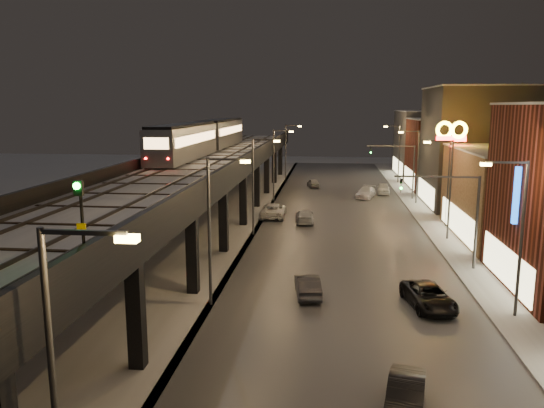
{
  "coord_description": "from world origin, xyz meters",
  "views": [
    {
      "loc": [
        6.31,
        -16.92,
        11.92
      ],
      "look_at": [
        2.25,
        20.19,
        5.0
      ],
      "focal_mm": 35.0,
      "sensor_mm": 36.0,
      "label": 1
    }
  ],
  "objects": [
    {
      "name": "car_onc_white",
      "position": [
        11.1,
        52.55,
        0.7
      ],
      "size": [
        3.22,
        5.18,
        1.4
      ],
      "primitive_type": "imported",
      "rotation": [
        0.0,
        0.0,
        -0.28
      ],
      "color": "white",
      "rests_on": "ground"
    },
    {
      "name": "sign_carwash",
      "position": [
        18.5,
        16.9,
        5.81
      ],
      "size": [
        1.59,
        0.35,
        8.25
      ],
      "color": "#38383A",
      "rests_on": "ground"
    },
    {
      "name": "car_near_white",
      "position": [
        5.07,
        15.2,
        0.67
      ],
      "size": [
        1.98,
        4.23,
        1.34
      ],
      "primitive_type": "imported",
      "rotation": [
        0.0,
        0.0,
        3.28
      ],
      "color": "black",
      "rests_on": "ground"
    },
    {
      "name": "under_viaduct_pavement",
      "position": [
        -6.0,
        35.0,
        0.03
      ],
      "size": [
        11.0,
        120.0,
        0.06
      ],
      "primitive_type": "cube",
      "color": "#9FA1A8",
      "rests_on": "ground"
    },
    {
      "name": "car_mid_silver",
      "position": [
        0.32,
        38.95,
        0.76
      ],
      "size": [
        2.68,
        5.55,
        1.52
      ],
      "primitive_type": "imported",
      "rotation": [
        0.0,
        0.0,
        3.17
      ],
      "color": "white",
      "rests_on": "ground"
    },
    {
      "name": "car_far_white",
      "position": [
        3.93,
        61.08,
        0.62
      ],
      "size": [
        2.2,
        3.89,
        1.25
      ],
      "primitive_type": "imported",
      "rotation": [
        0.0,
        0.0,
        3.35
      ],
      "color": "#9F9FA2",
      "rests_on": "ground"
    },
    {
      "name": "traffic_light_rig_a",
      "position": [
        15.84,
        22.0,
        4.5
      ],
      "size": [
        6.1,
        0.34,
        7.0
      ],
      "color": "#38383A",
      "rests_on": "ground"
    },
    {
      "name": "streetlight_right_2",
      "position": [
        16.73,
        31.0,
        5.24
      ],
      "size": [
        2.56,
        0.28,
        9.0
      ],
      "color": "#38383A",
      "rests_on": "ground"
    },
    {
      "name": "car_onc_red",
      "position": [
        13.71,
        56.15,
        0.71
      ],
      "size": [
        1.97,
        4.29,
        1.42
      ],
      "primitive_type": "imported",
      "rotation": [
        0.0,
        0.0,
        -0.07
      ],
      "color": "white",
      "rests_on": "ground"
    },
    {
      "name": "streetlight_right_1",
      "position": [
        16.73,
        13.0,
        5.24
      ],
      "size": [
        2.56,
        0.28,
        9.0
      ],
      "color": "#38383A",
      "rests_on": "ground"
    },
    {
      "name": "streetlight_left_2",
      "position": [
        -0.43,
        31.0,
        5.24
      ],
      "size": [
        2.57,
        0.28,
        9.0
      ],
      "color": "#38383A",
      "rests_on": "ground"
    },
    {
      "name": "elevated_viaduct",
      "position": [
        -6.0,
        31.84,
        5.62
      ],
      "size": [
        9.0,
        100.0,
        6.3
      ],
      "color": "black",
      "rests_on": "ground"
    },
    {
      "name": "streetlight_left_0",
      "position": [
        -0.43,
        -5.0,
        5.24
      ],
      "size": [
        2.57,
        0.28,
        9.0
      ],
      "color": "#38383A",
      "rests_on": "ground"
    },
    {
      "name": "traffic_light_rig_b",
      "position": [
        15.84,
        52.0,
        4.5
      ],
      "size": [
        6.1,
        0.34,
        7.0
      ],
      "color": "#38383A",
      "rests_on": "ground"
    },
    {
      "name": "streetlight_left_4",
      "position": [
        -0.43,
        67.0,
        5.24
      ],
      "size": [
        2.57,
        0.28,
        9.0
      ],
      "color": "#38383A",
      "rests_on": "ground"
    },
    {
      "name": "streetlight_right_3",
      "position": [
        16.73,
        49.0,
        5.24
      ],
      "size": [
        2.56,
        0.28,
        9.0
      ],
      "color": "#38383A",
      "rests_on": "ground"
    },
    {
      "name": "streetlight_left_3",
      "position": [
        -0.43,
        49.0,
        5.24
      ],
      "size": [
        2.57,
        0.28,
        9.0
      ],
      "color": "#38383A",
      "rests_on": "ground"
    },
    {
      "name": "building_d",
      "position": [
        23.99,
        48.0,
        7.08
      ],
      "size": [
        12.2,
        13.2,
        14.16
      ],
      "color": "#2E2E30",
      "rests_on": "ground"
    },
    {
      "name": "viaduct_parapet_far",
      "position": [
        -10.35,
        32.0,
        6.85
      ],
      "size": [
        0.3,
        100.0,
        1.1
      ],
      "primitive_type": "cube",
      "color": "black",
      "rests_on": "elevated_viaduct"
    },
    {
      "name": "streetlight_left_1",
      "position": [
        -0.43,
        13.0,
        5.24
      ],
      "size": [
        2.57,
        0.28,
        9.0
      ],
      "color": "#38383A",
      "rests_on": "ground"
    },
    {
      "name": "car_onc_silver",
      "position": [
        9.46,
        2.6,
        0.67
      ],
      "size": [
        2.21,
        4.28,
        1.34
      ],
      "primitive_type": "imported",
      "rotation": [
        0.0,
        0.0,
        -0.2
      ],
      "color": "black",
      "rests_on": "ground"
    },
    {
      "name": "road_surface",
      "position": [
        7.5,
        35.0,
        0.03
      ],
      "size": [
        17.0,
        120.0,
        0.06
      ],
      "primitive_type": "cube",
      "color": "#46474D",
      "rests_on": "ground"
    },
    {
      "name": "building_f",
      "position": [
        23.99,
        76.0,
        5.58
      ],
      "size": [
        12.2,
        16.2,
        11.16
      ],
      "color": "#494949",
      "rests_on": "ground"
    },
    {
      "name": "sidewalk_right",
      "position": [
        17.5,
        35.0,
        0.07
      ],
      "size": [
        4.0,
        120.0,
        0.14
      ],
      "primitive_type": "cube",
      "color": "#9FA1A8",
      "rests_on": "ground"
    },
    {
      "name": "building_c",
      "position": [
        23.99,
        32.0,
        4.08
      ],
      "size": [
        12.2,
        15.2,
        8.16
      ],
      "color": "brown",
      "rests_on": "ground"
    },
    {
      "name": "viaduct_trackbed",
      "position": [
        -6.01,
        31.97,
        6.39
      ],
      "size": [
        8.4,
        100.0,
        0.32
      ],
      "color": "#B2B7C1",
      "rests_on": "elevated_viaduct"
    },
    {
      "name": "sign_mcdonalds",
      "position": [
        18.0,
        36.35,
        8.6
      ],
      "size": [
        3.12,
        0.7,
        10.49
      ],
      "color": "#38383A",
      "rests_on": "ground"
    },
    {
      "name": "car_mid_dark",
      "position": [
        3.83,
        36.62,
        0.66
      ],
      "size": [
        2.18,
        4.67,
        1.32
      ],
      "primitive_type": "imported",
      "rotation": [
        0.0,
        0.0,
        3.22
      ],
      "color": "#9FA1AA",
      "rests_on": "ground"
    },
    {
      "name": "streetlight_right_4",
      "position": [
        16.73,
        67.0,
        5.24
      ],
      "size": [
        2.56,
        0.28,
        9.0
      ],
      "color": "#38383A",
      "rests_on": "ground"
    },
    {
      "name": "subway_train",
      "position": [
        -8.5,
        45.36,
        8.38
      ],
      "size": [
        2.96,
        36.43,
        3.54
      ],
      "color": "gray",
      "rests_on": "viaduct_trackbed"
    },
    {
      "name": "building_e",
      "position": [
        23.99,
        62.0,
        5.08
      ],
      "size": [
        12.2,
        12.2,
        10.16
      ],
      "color": "maroon",
      "rests_on": "ground"
    },
    {
      "name": "rail_signal",
      "position": [
        -2.1,
        -0.06,
        8.62
      ],
      "size": [
        0.33,
        0.42,
        2.83
      ],
      "color": "black",
      "rests_on": "viaduct_trackbed"
    },
    {
      "name": "viaduct_parapet_streetside",
      "position": [
        -1.65,
        32.0,
        6.85
      ],
      "size": [
        0.3,
        100.0,
        1.1
      ],
      "primitive_type": "cube",
      "color": "black",
      "rests_on": "elevated_viaduct"
    },
    {
      "name": "car_onc_dark",
      "position": [
        12.34,
        13.95,
        0.69
      ],
      "size": [
        3.13,
        5.28,
        1.38
      ],
      "primitive_type": "imported",
      "rotation": [
        0.0,
        0.0,
        0.18
      ],
      "color": "black",
      "rests_on": "ground"
    }
  ]
}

